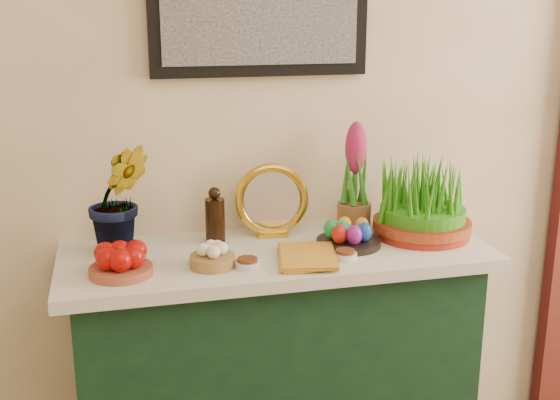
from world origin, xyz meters
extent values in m
cube|color=#F9E2BB|center=(0.00, 2.25, 1.35)|extent=(4.00, 0.04, 2.70)
cube|color=#14371F|center=(-0.38, 2.00, 0.42)|extent=(1.30, 0.45, 0.85)
cube|color=silver|center=(-0.38, 2.00, 0.87)|extent=(1.40, 0.55, 0.04)
imported|color=#307F21|center=(-0.87, 2.09, 1.13)|extent=(0.26, 0.23, 0.48)
cylinder|color=#9A4831|center=(-0.88, 1.89, 0.90)|extent=(0.20, 0.20, 0.03)
cylinder|color=#AD8845|center=(-0.60, 1.89, 0.91)|extent=(0.17, 0.17, 0.04)
cylinder|color=black|center=(-0.56, 2.12, 0.97)|extent=(0.07, 0.07, 0.15)
sphere|color=black|center=(-0.56, 2.12, 1.06)|extent=(0.04, 0.04, 0.04)
cube|color=gold|center=(-0.36, 2.13, 0.90)|extent=(0.11, 0.06, 0.02)
torus|color=gold|center=(-0.36, 2.15, 1.02)|extent=(0.26, 0.08, 0.26)
cylinder|color=silver|center=(-0.36, 2.14, 1.02)|extent=(0.20, 0.05, 0.19)
imported|color=orange|center=(-0.40, 1.89, 0.91)|extent=(0.20, 0.26, 0.03)
cylinder|color=silver|center=(-0.50, 1.86, 0.90)|extent=(0.08, 0.08, 0.02)
cylinder|color=#592D14|center=(-0.50, 1.86, 0.92)|extent=(0.06, 0.06, 0.01)
cylinder|color=silver|center=(-0.19, 1.86, 0.90)|extent=(0.08, 0.08, 0.02)
cylinder|color=#592D14|center=(-0.19, 1.86, 0.91)|extent=(0.06, 0.06, 0.01)
cylinder|color=black|center=(-0.14, 1.98, 0.90)|extent=(0.24, 0.24, 0.02)
ellipsoid|color=red|center=(-0.18, 1.94, 0.94)|extent=(0.05, 0.05, 0.07)
ellipsoid|color=#1947B5|center=(-0.09, 1.94, 0.94)|extent=(0.05, 0.05, 0.07)
ellipsoid|color=gold|center=(-0.14, 2.02, 0.94)|extent=(0.05, 0.05, 0.07)
ellipsoid|color=#198D41|center=(-0.19, 2.00, 0.94)|extent=(0.05, 0.05, 0.07)
ellipsoid|color=orange|center=(-0.08, 2.00, 0.94)|extent=(0.05, 0.05, 0.07)
ellipsoid|color=#891A94|center=(-0.14, 1.92, 0.94)|extent=(0.05, 0.05, 0.07)
ellipsoid|color=#0C9182|center=(-0.16, 1.98, 0.94)|extent=(0.05, 0.05, 0.07)
cylinder|color=brown|center=(-0.06, 2.14, 0.94)|extent=(0.12, 0.12, 0.10)
ellipsoid|color=#D0295B|center=(-0.06, 2.14, 1.19)|extent=(0.08, 0.08, 0.18)
cylinder|color=maroon|center=(0.14, 2.02, 0.92)|extent=(0.32, 0.32, 0.06)
cylinder|color=maroon|center=(0.14, 2.02, 0.93)|extent=(0.34, 0.34, 0.03)
camera|label=1|loc=(-0.88, -0.11, 1.66)|focal=45.00mm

